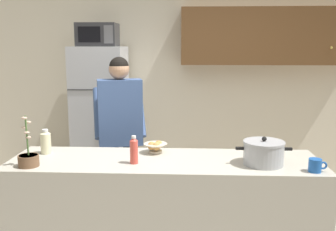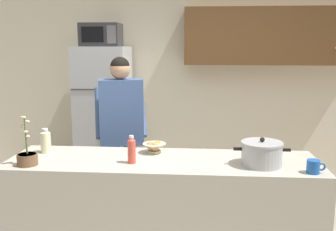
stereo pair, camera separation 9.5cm
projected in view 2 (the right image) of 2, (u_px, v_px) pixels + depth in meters
The scene contains 11 objects.
back_wall_unit at pixel (197, 73), 5.05m from camera, with size 6.00×0.48×2.60m.
kitchen_island at pixel (163, 214), 3.04m from camera, with size 2.42×0.68×0.92m, color #BCB7A8.
refrigerator at pixel (104, 117), 4.84m from camera, with size 0.64×0.68×1.79m.
microwave at pixel (101, 35), 4.63m from camera, with size 0.48×0.37×0.28m.
person_near_pot at pixel (121, 121), 3.76m from camera, with size 0.59×0.52×1.69m.
cooking_pot at pixel (262, 154), 2.80m from camera, with size 0.42×0.31×0.22m.
coffee_mug at pixel (314, 167), 2.63m from camera, with size 0.13×0.09×0.10m.
bread_bowl at pixel (154, 147), 3.13m from camera, with size 0.20×0.20×0.10m.
bottle_near_edge at pixel (46, 141), 3.13m from camera, with size 0.09×0.09×0.20m.
bottle_mid_counter at pixel (132, 150), 2.85m from camera, with size 0.06×0.06×0.22m.
potted_orchid at pixel (27, 157), 2.81m from camera, with size 0.15×0.15×0.38m.
Camera 2 is at (0.26, -2.83, 1.80)m, focal length 40.36 mm.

